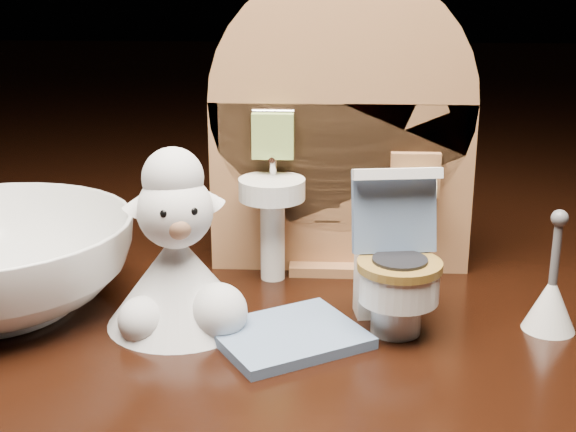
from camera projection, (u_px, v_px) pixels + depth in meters
The scene contains 5 objects.
backdrop_panel at pixel (340, 142), 0.39m from camera, with size 0.13×0.05×0.15m.
toy_toilet at pixel (394, 270), 0.34m from camera, with size 0.04×0.05×0.07m.
bath_mat at pixel (288, 336), 0.33m from camera, with size 0.06×0.05×0.00m, color slate.
toilet_brush at pixel (551, 299), 0.34m from camera, with size 0.02×0.02×0.05m.
plush_lamb at pixel (178, 264), 0.34m from camera, with size 0.06×0.06×0.08m.
Camera 1 is at (-0.01, -0.32, 0.15)m, focal length 50.00 mm.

